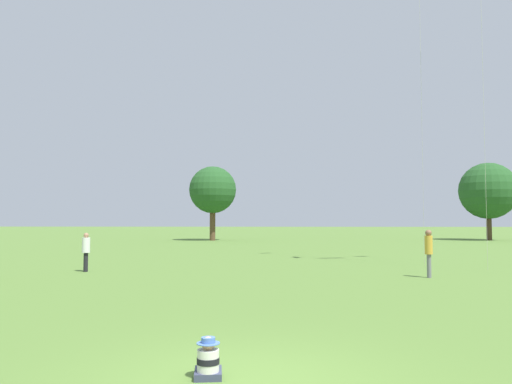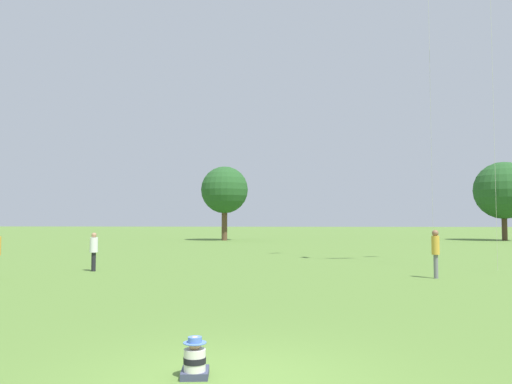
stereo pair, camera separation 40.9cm
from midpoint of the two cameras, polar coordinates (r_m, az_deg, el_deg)
name	(u,v)px [view 1 (the left image)]	position (r m, az deg, el deg)	size (l,w,h in m)	color
ground_plane	(247,383)	(7.19, -2.76, -20.99)	(300.00, 300.00, 0.00)	#567A33
seated_toddler	(208,361)	(7.36, -7.17, -18.61)	(0.43, 0.52, 0.58)	#383D56
person_standing_0	(86,248)	(22.47, -19.36, -6.11)	(0.42, 0.42, 1.64)	black
person_standing_1	(429,248)	(20.09, 18.58, -6.10)	(0.40, 0.40, 1.82)	slate
distant_tree_0	(213,190)	(53.29, -5.19, 0.22)	(5.01, 5.01, 7.89)	brown
distant_tree_1	(488,191)	(58.92, 24.82, 0.11)	(6.04, 6.04, 8.32)	#473323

